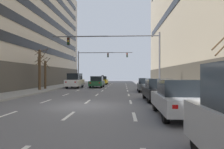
{
  "coord_description": "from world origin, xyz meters",
  "views": [
    {
      "loc": [
        2.55,
        -12.27,
        1.9
      ],
      "look_at": [
        0.89,
        16.94,
        1.98
      ],
      "focal_mm": 32.27,
      "sensor_mm": 36.0,
      "label": 1
    }
  ],
  "objects_px": {
    "car_parked_3": "(145,85)",
    "traffic_signal_0": "(124,49)",
    "street_tree_0": "(40,69)",
    "traffic_signal_1": "(97,60)",
    "street_tree_3": "(45,73)",
    "car_driving_1": "(75,81)",
    "taxi_driving_2": "(103,80)",
    "car_driving_0": "(97,82)",
    "car_parked_2": "(158,90)",
    "car_parked_1": "(178,98)"
  },
  "relations": [
    {
      "from": "car_driving_1",
      "to": "traffic_signal_1",
      "type": "relative_size",
      "value": 0.41
    },
    {
      "from": "car_driving_0",
      "to": "taxi_driving_2",
      "type": "xyz_separation_m",
      "value": [
        -0.17,
        10.03,
        -0.02
      ]
    },
    {
      "from": "taxi_driving_2",
      "to": "car_parked_1",
      "type": "height_order",
      "value": "taxi_driving_2"
    },
    {
      "from": "car_parked_3",
      "to": "street_tree_0",
      "type": "xyz_separation_m",
      "value": [
        -12.55,
        0.36,
        1.88
      ]
    },
    {
      "from": "car_parked_2",
      "to": "car_parked_3",
      "type": "relative_size",
      "value": 1.05
    },
    {
      "from": "taxi_driving_2",
      "to": "street_tree_3",
      "type": "xyz_separation_m",
      "value": [
        -5.92,
        -15.19,
        1.34
      ]
    },
    {
      "from": "taxi_driving_2",
      "to": "car_driving_0",
      "type": "bearing_deg",
      "value": -89.03
    },
    {
      "from": "taxi_driving_2",
      "to": "street_tree_0",
      "type": "distance_m",
      "value": 18.01
    },
    {
      "from": "car_parked_3",
      "to": "traffic_signal_0",
      "type": "height_order",
      "value": "traffic_signal_0"
    },
    {
      "from": "car_parked_3",
      "to": "traffic_signal_1",
      "type": "height_order",
      "value": "traffic_signal_1"
    },
    {
      "from": "traffic_signal_0",
      "to": "car_parked_1",
      "type": "bearing_deg",
      "value": -79.43
    },
    {
      "from": "car_driving_0",
      "to": "traffic_signal_0",
      "type": "relative_size",
      "value": 0.39
    },
    {
      "from": "car_driving_0",
      "to": "taxi_driving_2",
      "type": "height_order",
      "value": "taxi_driving_2"
    },
    {
      "from": "car_driving_1",
      "to": "traffic_signal_1",
      "type": "distance_m",
      "value": 11.65
    },
    {
      "from": "car_parked_2",
      "to": "street_tree_0",
      "type": "xyz_separation_m",
      "value": [
        -12.56,
        8.74,
        1.84
      ]
    },
    {
      "from": "car_parked_2",
      "to": "car_driving_1",
      "type": "bearing_deg",
      "value": 123.98
    },
    {
      "from": "car_driving_1",
      "to": "taxi_driving_2",
      "type": "relative_size",
      "value": 1.0
    },
    {
      "from": "traffic_signal_0",
      "to": "street_tree_3",
      "type": "height_order",
      "value": "traffic_signal_0"
    },
    {
      "from": "traffic_signal_1",
      "to": "car_driving_1",
      "type": "bearing_deg",
      "value": -100.09
    },
    {
      "from": "car_parked_2",
      "to": "traffic_signal_1",
      "type": "distance_m",
      "value": 26.55
    },
    {
      "from": "car_parked_2",
      "to": "street_tree_0",
      "type": "distance_m",
      "value": 15.41
    },
    {
      "from": "traffic_signal_1",
      "to": "street_tree_3",
      "type": "relative_size",
      "value": 2.61
    },
    {
      "from": "car_driving_1",
      "to": "car_parked_3",
      "type": "bearing_deg",
      "value": -31.49
    },
    {
      "from": "car_parked_3",
      "to": "street_tree_0",
      "type": "bearing_deg",
      "value": 178.35
    },
    {
      "from": "traffic_signal_0",
      "to": "street_tree_3",
      "type": "bearing_deg",
      "value": 162.91
    },
    {
      "from": "car_parked_3",
      "to": "car_parked_2",
      "type": "bearing_deg",
      "value": -89.98
    },
    {
      "from": "car_driving_0",
      "to": "car_parked_2",
      "type": "bearing_deg",
      "value": -67.36
    },
    {
      "from": "car_parked_3",
      "to": "traffic_signal_1",
      "type": "relative_size",
      "value": 0.38
    },
    {
      "from": "traffic_signal_1",
      "to": "street_tree_0",
      "type": "xyz_separation_m",
      "value": [
        -4.86,
        -16.32,
        -2.36
      ]
    },
    {
      "from": "car_parked_2",
      "to": "car_driving_0",
      "type": "bearing_deg",
      "value": 112.64
    },
    {
      "from": "street_tree_3",
      "to": "traffic_signal_1",
      "type": "bearing_deg",
      "value": 71.37
    },
    {
      "from": "car_parked_3",
      "to": "traffic_signal_0",
      "type": "bearing_deg",
      "value": -156.56
    },
    {
      "from": "car_parked_1",
      "to": "traffic_signal_1",
      "type": "height_order",
      "value": "traffic_signal_1"
    },
    {
      "from": "car_driving_1",
      "to": "taxi_driving_2",
      "type": "distance_m",
      "value": 11.77
    },
    {
      "from": "car_driving_1",
      "to": "traffic_signal_0",
      "type": "bearing_deg",
      "value": -43.86
    },
    {
      "from": "traffic_signal_1",
      "to": "car_parked_3",
      "type": "bearing_deg",
      "value": -65.25
    },
    {
      "from": "car_parked_1",
      "to": "car_parked_3",
      "type": "xyz_separation_m",
      "value": [
        -0.0,
        13.91,
        -0.07
      ]
    },
    {
      "from": "car_parked_1",
      "to": "car_driving_1",
      "type": "bearing_deg",
      "value": 115.9
    },
    {
      "from": "car_driving_0",
      "to": "car_parked_3",
      "type": "relative_size",
      "value": 1.1
    },
    {
      "from": "taxi_driving_2",
      "to": "street_tree_0",
      "type": "bearing_deg",
      "value": -109.11
    },
    {
      "from": "car_driving_0",
      "to": "traffic_signal_0",
      "type": "height_order",
      "value": "traffic_signal_0"
    },
    {
      "from": "traffic_signal_1",
      "to": "street_tree_0",
      "type": "bearing_deg",
      "value": -106.59
    },
    {
      "from": "car_driving_1",
      "to": "traffic_signal_1",
      "type": "bearing_deg",
      "value": 79.91
    },
    {
      "from": "car_parked_2",
      "to": "traffic_signal_0",
      "type": "distance_m",
      "value": 8.7
    },
    {
      "from": "car_parked_1",
      "to": "traffic_signal_1",
      "type": "xyz_separation_m",
      "value": [
        -7.69,
        30.59,
        4.17
      ]
    },
    {
      "from": "car_driving_1",
      "to": "traffic_signal_0",
      "type": "xyz_separation_m",
      "value": [
        7.21,
        -6.93,
        3.75
      ]
    },
    {
      "from": "traffic_signal_1",
      "to": "street_tree_3",
      "type": "xyz_separation_m",
      "value": [
        -4.92,
        -14.59,
        -2.84
      ]
    },
    {
      "from": "street_tree_0",
      "to": "taxi_driving_2",
      "type": "bearing_deg",
      "value": 70.89
    },
    {
      "from": "car_parked_1",
      "to": "traffic_signal_0",
      "type": "relative_size",
      "value": 0.38
    },
    {
      "from": "car_driving_0",
      "to": "taxi_driving_2",
      "type": "bearing_deg",
      "value": 90.97
    }
  ]
}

